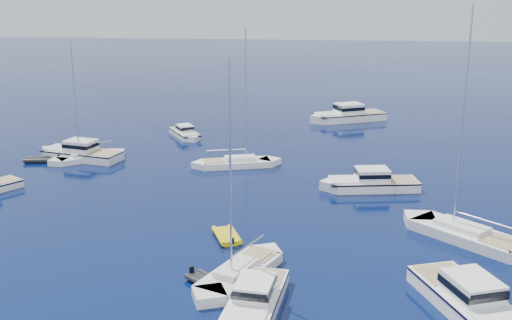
{
  "coord_description": "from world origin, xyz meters",
  "views": [
    {
      "loc": [
        5.73,
        -33.38,
        18.5
      ],
      "look_at": [
        -1.55,
        25.03,
        2.2
      ],
      "focal_mm": 43.72,
      "sensor_mm": 36.0,
      "label": 1
    }
  ],
  "objects_px": {
    "motor_cruiser_near": "(254,311)",
    "tender_yellow": "(227,238)",
    "motor_cruiser_right": "(472,314)",
    "sailboat_fore": "(240,278)"
  },
  "relations": [
    {
      "from": "motor_cruiser_near",
      "to": "tender_yellow",
      "type": "xyz_separation_m",
      "value": [
        -3.49,
        10.75,
        0.0
      ]
    },
    {
      "from": "motor_cruiser_right",
      "to": "tender_yellow",
      "type": "bearing_deg",
      "value": -51.93
    },
    {
      "from": "motor_cruiser_right",
      "to": "sailboat_fore",
      "type": "xyz_separation_m",
      "value": [
        -14.25,
        2.99,
        0.0
      ]
    },
    {
      "from": "motor_cruiser_near",
      "to": "sailboat_fore",
      "type": "distance_m",
      "value": 4.47
    },
    {
      "from": "motor_cruiser_near",
      "to": "motor_cruiser_right",
      "type": "distance_m",
      "value": 12.81
    },
    {
      "from": "motor_cruiser_right",
      "to": "sailboat_fore",
      "type": "height_order",
      "value": "sailboat_fore"
    },
    {
      "from": "motor_cruiser_near",
      "to": "sailboat_fore",
      "type": "height_order",
      "value": "sailboat_fore"
    },
    {
      "from": "motor_cruiser_near",
      "to": "motor_cruiser_right",
      "type": "bearing_deg",
      "value": -169.28
    },
    {
      "from": "sailboat_fore",
      "to": "tender_yellow",
      "type": "xyz_separation_m",
      "value": [
        -1.99,
        6.54,
        0.0
      ]
    },
    {
      "from": "motor_cruiser_right",
      "to": "tender_yellow",
      "type": "height_order",
      "value": "motor_cruiser_right"
    }
  ]
}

